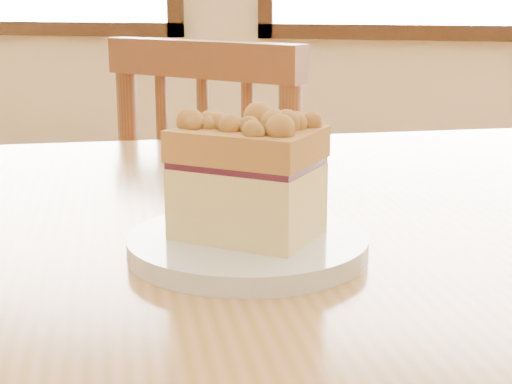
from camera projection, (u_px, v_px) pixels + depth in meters
cafe_table_main at (118, 317)px, 0.74m from camera, size 1.57×1.34×0.75m
cafe_chair_main at (253, 276)px, 1.44m from camera, size 0.52×0.52×0.90m
plate at (248, 245)px, 0.64m from camera, size 0.20×0.20×0.02m
cake_slice at (247, 174)px, 0.63m from camera, size 0.13×0.10×0.11m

